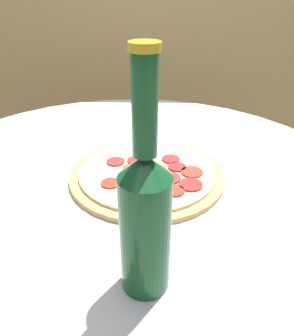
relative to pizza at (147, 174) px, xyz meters
name	(u,v)px	position (x,y,z in m)	size (l,w,h in m)	color
table	(130,247)	(-0.04, -0.01, -0.19)	(0.97, 0.97, 0.69)	silver
fence_panel	(142,47)	(-0.04, 0.76, 0.10)	(1.31, 0.04, 1.60)	tan
pizza	(147,174)	(0.00, 0.00, 0.00)	(0.30, 0.30, 0.02)	tan
beer_bottle	(145,217)	(0.00, -0.26, 0.10)	(0.06, 0.06, 0.29)	#144C23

